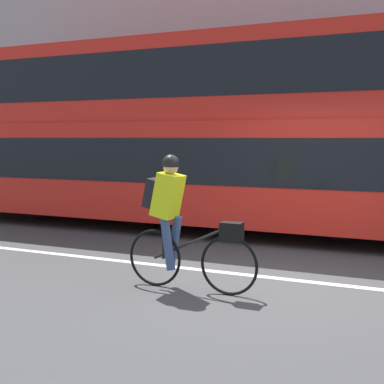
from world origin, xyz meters
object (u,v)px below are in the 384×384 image
Objects in this scene: bus at (170,128)px; cyclist_on_bike at (178,218)px; street_sign_post at (379,158)px; trash_bin at (168,186)px.

cyclist_on_bike is (2.18, -4.14, -1.18)m from bus.
bus reaches higher than cyclist_on_bike.
street_sign_post is at bearing 74.58° from cyclist_on_bike.
trash_bin is at bearing 117.89° from cyclist_on_bike.
bus is 6.46× the size of cyclist_on_bike.
bus is at bearing -61.91° from trash_bin.
trash_bin is at bearing 179.93° from street_sign_post.
bus is 4.60m from street_sign_post.
trash_bin is (-1.22, 2.28, -1.44)m from bus.
bus is 2.96m from trash_bin.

